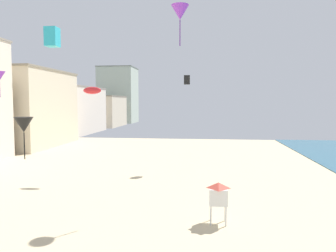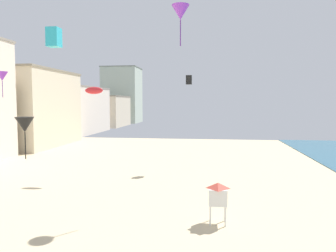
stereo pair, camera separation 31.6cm
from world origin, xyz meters
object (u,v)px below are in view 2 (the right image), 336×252
at_px(kite_purple_delta, 2,76).
at_px(kite_red_parafoil, 94,90).
at_px(kite_purple_delta_2, 180,12).
at_px(kite_black_box, 189,80).
at_px(kite_black_delta, 25,125).
at_px(kite_cyan_box, 54,37).
at_px(lifeguard_stand, 218,194).

xyz_separation_m(kite_purple_delta, kite_red_parafoil, (8.58, 1.51, -1.34)).
relative_size(kite_red_parafoil, kite_purple_delta_2, 0.61).
bearing_deg(kite_black_box, kite_black_delta, -121.91).
xyz_separation_m(kite_cyan_box, kite_black_box, (10.88, 9.81, -3.04)).
xyz_separation_m(lifeguard_stand, kite_black_delta, (-12.92, 0.67, 4.09)).
distance_m(lifeguard_stand, kite_black_delta, 13.57).
bearing_deg(kite_purple_delta, kite_black_delta, -49.30).
distance_m(kite_black_delta, kite_black_box, 19.33).
relative_size(kite_purple_delta, kite_black_delta, 0.87).
height_order(kite_cyan_box, kite_black_delta, kite_cyan_box).
height_order(kite_cyan_box, kite_purple_delta_2, kite_purple_delta_2).
bearing_deg(kite_purple_delta, kite_cyan_box, -20.12).
relative_size(kite_cyan_box, kite_purple_delta, 0.65).
height_order(lifeguard_stand, kite_red_parafoil, kite_red_parafoil).
height_order(kite_cyan_box, kite_red_parafoil, kite_cyan_box).
distance_m(kite_purple_delta, kite_black_delta, 12.09).
xyz_separation_m(kite_red_parafoil, kite_purple_delta_2, (9.06, -6.66, 5.33)).
relative_size(lifeguard_stand, kite_black_box, 2.53).
bearing_deg(kite_red_parafoil, lifeguard_stand, -42.61).
distance_m(lifeguard_stand, kite_cyan_box, 19.03).
xyz_separation_m(lifeguard_stand, kite_cyan_box, (-13.80, 6.92, 11.12)).
relative_size(kite_cyan_box, kite_red_parafoil, 0.90).
bearing_deg(kite_purple_delta_2, kite_red_parafoil, 143.69).
height_order(kite_purple_delta, kite_black_delta, kite_purple_delta).
relative_size(kite_black_delta, kite_purple_delta_2, 0.98).
distance_m(kite_red_parafoil, kite_purple_delta_2, 12.44).
bearing_deg(kite_red_parafoil, kite_purple_delta, -170.03).
relative_size(lifeguard_stand, kite_purple_delta, 1.03).
bearing_deg(kite_black_delta, kite_purple_delta_2, 18.95).
relative_size(kite_black_box, kite_purple_delta_2, 0.34).
distance_m(kite_cyan_box, kite_black_delta, 9.45).
xyz_separation_m(kite_purple_delta, kite_black_delta, (7.44, -8.65, -3.99)).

